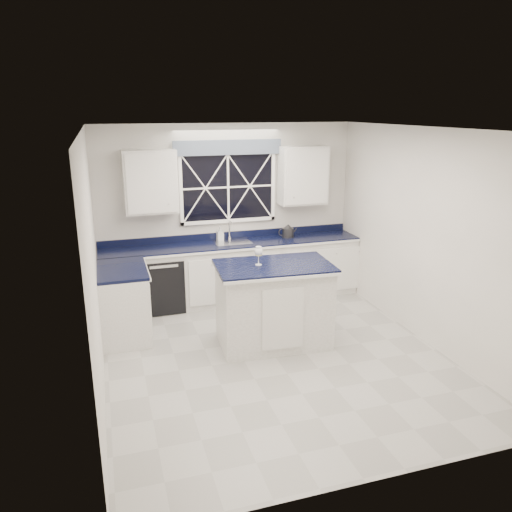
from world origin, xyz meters
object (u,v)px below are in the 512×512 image
object	(u,v)px
dishwasher	(162,282)
wine_glass	(258,252)
faucet	(230,230)
soap_bottle	(220,233)
island	(274,304)
kettle	(288,231)

from	to	relation	value
dishwasher	wine_glass	distance (m)	2.03
dishwasher	faucet	world-z (taller)	faucet
faucet	soap_bottle	bearing A→B (deg)	175.91
island	wine_glass	xyz separation A→B (m)	(-0.19, 0.04, 0.69)
faucet	wine_glass	size ratio (longest dim) A/B	1.29
island	soap_bottle	distance (m)	1.89
faucet	kettle	world-z (taller)	faucet
dishwasher	island	world-z (taller)	island
kettle	wine_glass	xyz separation A→B (m)	(-1.00, -1.62, 0.19)
faucet	wine_glass	bearing A→B (deg)	-92.81
faucet	island	bearing A→B (deg)	-86.70
wine_glass	kettle	bearing A→B (deg)	58.30
dishwasher	kettle	size ratio (longest dim) A/B	2.75
faucet	island	distance (m)	1.88
island	wine_glass	size ratio (longest dim) A/B	6.27
soap_bottle	wine_glass	bearing A→B (deg)	-87.84
faucet	island	size ratio (longest dim) A/B	0.20
faucet	soap_bottle	size ratio (longest dim) A/B	1.45
dishwasher	wine_glass	bearing A→B (deg)	-57.05
kettle	dishwasher	bearing A→B (deg)	-170.15
faucet	wine_glass	xyz separation A→B (m)	(-0.09, -1.76, 0.13)
kettle	faucet	bearing A→B (deg)	179.51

